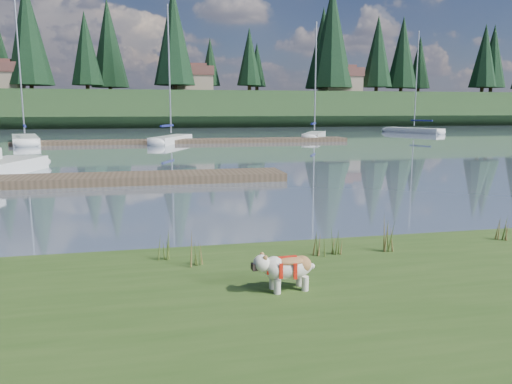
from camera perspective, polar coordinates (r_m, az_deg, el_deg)
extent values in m
plane|color=slate|center=(40.07, -10.61, 5.49)|extent=(200.00, 200.00, 0.00)
cube|color=#1E361A|center=(82.97, -11.52, 9.20)|extent=(200.00, 20.00, 5.00)
cylinder|color=silver|center=(6.58, 2.45, -10.73)|extent=(0.09, 0.09, 0.19)
cylinder|color=silver|center=(6.75, 1.90, -10.19)|extent=(0.09, 0.09, 0.19)
cylinder|color=silver|center=(6.71, 5.63, -10.36)|extent=(0.09, 0.09, 0.19)
cylinder|color=silver|center=(6.88, 5.00, -9.84)|extent=(0.09, 0.09, 0.19)
ellipsoid|color=silver|center=(6.67, 3.85, -8.62)|extent=(0.66, 0.37, 0.30)
ellipsoid|color=#A46E3D|center=(6.64, 3.86, -7.83)|extent=(0.47, 0.34, 0.11)
ellipsoid|color=silver|center=(6.52, 0.64, -8.14)|extent=(0.24, 0.25, 0.22)
cube|color=black|center=(6.50, -0.19, -8.54)|extent=(0.08, 0.12, 0.09)
ellipsoid|color=silver|center=(25.56, -24.57, 3.06)|extent=(2.43, 2.74, 0.70)
cube|color=#4C3D2C|center=(19.37, -20.73, 1.28)|extent=(16.00, 2.00, 0.30)
cube|color=#4C3D2C|center=(40.17, -7.75, 5.78)|extent=(26.00, 2.20, 0.30)
cube|color=silver|center=(43.44, -24.87, 5.36)|extent=(3.68, 8.17, 0.70)
ellipsoid|color=silver|center=(47.42, -25.00, 5.63)|extent=(2.21, 2.53, 0.70)
cylinder|color=silver|center=(43.58, -25.52, 14.31)|extent=(0.12, 0.12, 12.45)
cube|color=navy|center=(42.30, -24.95, 6.87)|extent=(0.96, 3.12, 0.20)
cube|color=silver|center=(40.30, -9.66, 5.85)|extent=(3.74, 6.24, 0.70)
ellipsoid|color=silver|center=(43.20, -8.20, 6.13)|extent=(1.91, 2.08, 0.70)
cylinder|color=silver|center=(40.33, -9.89, 13.59)|extent=(0.12, 0.12, 9.73)
cube|color=navy|center=(39.45, -10.15, 7.47)|extent=(1.16, 2.34, 0.20)
cube|color=silver|center=(45.59, 6.68, 6.33)|extent=(3.91, 6.07, 0.70)
ellipsoid|color=silver|center=(48.60, 7.14, 6.52)|extent=(1.92, 2.07, 0.70)
cylinder|color=silver|center=(45.60, 6.81, 12.95)|extent=(0.12, 0.12, 9.37)
cube|color=navy|center=(44.72, 6.57, 7.79)|extent=(1.24, 2.26, 0.20)
cube|color=silver|center=(58.80, 17.59, 6.66)|extent=(4.24, 6.86, 0.70)
ellipsoid|color=silver|center=(60.86, 14.97, 6.87)|extent=(2.13, 2.31, 0.70)
cylinder|color=silver|center=(58.83, 17.87, 12.19)|extent=(0.12, 0.12, 10.19)
cube|color=navy|center=(58.22, 18.39, 7.76)|extent=(1.31, 2.56, 0.20)
cone|color=#475B23|center=(7.72, -7.16, -6.34)|extent=(0.03, 0.03, 0.54)
cone|color=brown|center=(7.68, -6.28, -6.84)|extent=(0.03, 0.03, 0.44)
cone|color=#475B23|center=(7.75, -6.74, -6.07)|extent=(0.03, 0.03, 0.60)
cone|color=brown|center=(7.73, -6.09, -6.94)|extent=(0.03, 0.03, 0.38)
cone|color=#475B23|center=(7.66, -6.95, -6.69)|extent=(0.03, 0.03, 0.49)
cone|color=#475B23|center=(8.22, 7.04, -5.97)|extent=(0.03, 0.03, 0.37)
cone|color=brown|center=(8.21, 7.92, -6.29)|extent=(0.03, 0.03, 0.30)
cone|color=#475B23|center=(8.27, 7.37, -5.76)|extent=(0.03, 0.03, 0.41)
cone|color=brown|center=(8.26, 8.02, -6.33)|extent=(0.03, 0.03, 0.26)
cone|color=#475B23|center=(8.16, 7.35, -6.23)|extent=(0.03, 0.03, 0.34)
cone|color=#475B23|center=(8.64, 14.62, -4.59)|extent=(0.03, 0.03, 0.63)
cone|color=brown|center=(8.65, 15.47, -5.05)|extent=(0.03, 0.03, 0.50)
cone|color=#475B23|center=(8.69, 14.90, -4.31)|extent=(0.03, 0.03, 0.69)
cone|color=brown|center=(8.70, 15.51, -5.17)|extent=(0.03, 0.03, 0.44)
cone|color=#475B23|center=(8.59, 14.97, -4.91)|extent=(0.03, 0.03, 0.56)
cone|color=#475B23|center=(8.12, -10.83, -5.95)|extent=(0.03, 0.03, 0.46)
cone|color=brown|center=(8.07, -10.02, -6.37)|extent=(0.03, 0.03, 0.37)
cone|color=#475B23|center=(8.15, -10.42, -5.72)|extent=(0.03, 0.03, 0.51)
cone|color=brown|center=(8.12, -9.82, -6.44)|extent=(0.03, 0.03, 0.32)
cone|color=#475B23|center=(8.05, -10.67, -6.25)|extent=(0.03, 0.03, 0.42)
cone|color=#475B23|center=(8.36, 8.64, -5.52)|extent=(0.03, 0.03, 0.44)
cone|color=brown|center=(8.35, 9.51, -5.87)|extent=(0.03, 0.03, 0.35)
cone|color=#475B23|center=(8.41, 8.96, -5.29)|extent=(0.03, 0.03, 0.48)
cone|color=brown|center=(8.40, 9.60, -5.93)|extent=(0.03, 0.03, 0.31)
cone|color=#475B23|center=(8.30, 8.96, -5.79)|extent=(0.03, 0.03, 0.39)
cone|color=#475B23|center=(10.15, 25.88, -3.58)|extent=(0.03, 0.03, 0.48)
cone|color=brown|center=(10.18, 26.59, -3.88)|extent=(0.03, 0.03, 0.38)
cone|color=#475B23|center=(10.21, 26.05, -3.39)|extent=(0.03, 0.03, 0.53)
cone|color=brown|center=(10.23, 26.57, -3.95)|extent=(0.03, 0.03, 0.34)
cone|color=#475B23|center=(10.11, 26.23, -3.80)|extent=(0.03, 0.03, 0.43)
cube|color=#33281C|center=(8.84, -4.71, -7.97)|extent=(60.00, 0.50, 0.14)
cylinder|color=#382619|center=(82.52, -18.68, 11.26)|extent=(0.60, 0.60, 1.80)
cone|color=black|center=(82.95, -18.90, 15.30)|extent=(4.84, 4.84, 11.00)
cylinder|color=#382619|center=(76.14, -9.23, 11.82)|extent=(0.60, 0.60, 1.80)
cone|color=black|center=(76.78, -9.38, 17.19)|extent=(6.16, 6.16, 14.00)
cylinder|color=#382619|center=(81.63, -0.76, 11.78)|extent=(0.60, 0.60, 1.80)
cone|color=black|center=(81.97, -0.77, 15.24)|extent=(3.96, 3.96, 9.00)
cylinder|color=#382619|center=(83.27, 8.51, 11.63)|extent=(0.60, 0.60, 1.80)
cone|color=black|center=(83.97, 8.65, 17.16)|extent=(7.04, 7.04, 16.00)
cylinder|color=#382619|center=(91.76, 16.21, 11.16)|extent=(0.60, 0.60, 1.80)
cone|color=black|center=(92.19, 16.40, 15.07)|extent=(5.28, 5.28, 12.00)
cylinder|color=#382619|center=(95.27, 24.40, 10.62)|extent=(0.60, 0.60, 1.80)
cone|color=black|center=(95.62, 24.64, 13.99)|extent=(4.62, 4.62, 10.50)
cube|color=gray|center=(81.36, -7.27, 12.06)|extent=(6.00, 5.00, 2.80)
cube|color=brown|center=(81.48, -7.30, 13.54)|extent=(6.30, 5.30, 1.40)
cube|color=brown|center=(81.54, -7.31, 14.10)|extent=(4.20, 3.60, 0.70)
cube|color=gray|center=(84.94, 9.57, 11.90)|extent=(6.00, 5.00, 2.80)
cube|color=brown|center=(85.05, 9.61, 13.31)|extent=(6.30, 5.30, 1.40)
cube|color=brown|center=(85.11, 9.63, 13.85)|extent=(4.20, 3.60, 0.70)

